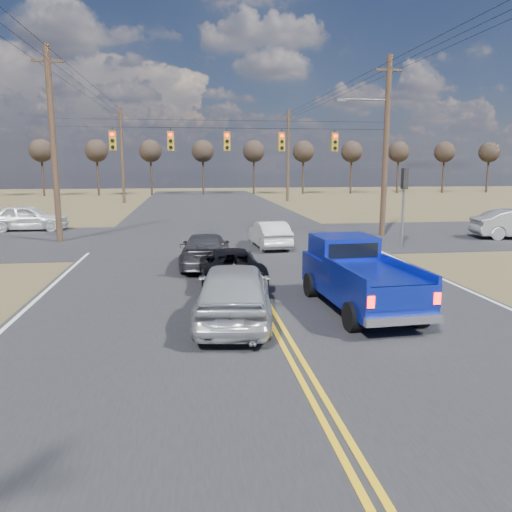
{
  "coord_description": "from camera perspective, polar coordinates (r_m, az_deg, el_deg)",
  "views": [
    {
      "loc": [
        -2.17,
        -9.56,
        4.05
      ],
      "look_at": [
        -0.29,
        4.24,
        1.5
      ],
      "focal_mm": 35.0,
      "sensor_mm": 36.0,
      "label": 1
    }
  ],
  "objects": [
    {
      "name": "road_cross",
      "position": [
        27.94,
        -3.23,
        2.02
      ],
      "size": [
        120.0,
        12.0,
        0.02
      ],
      "primitive_type": "cube",
      "color": "#28282B",
      "rests_on": "ground"
    },
    {
      "name": "treeline",
      "position": [
        36.62,
        -4.47,
        12.93
      ],
      "size": [
        87.0,
        117.8,
        7.4
      ],
      "color": "#33261C",
      "rests_on": "ground"
    },
    {
      "name": "road_main",
      "position": [
        20.09,
        -1.4,
        -1.26
      ],
      "size": [
        14.0,
        120.0,
        0.02
      ],
      "primitive_type": "cube",
      "color": "#28282B",
      "rests_on": "ground"
    },
    {
      "name": "pickup_truck",
      "position": [
        14.4,
        11.56,
        -2.28
      ],
      "size": [
        2.33,
        5.3,
        1.95
      ],
      "rotation": [
        0.0,
        0.0,
        0.06
      ],
      "color": "black",
      "rests_on": "ground"
    },
    {
      "name": "silver_suv",
      "position": [
        12.94,
        -2.53,
        -4.11
      ],
      "size": [
        2.52,
        4.99,
        1.63
      ],
      "primitive_type": "imported",
      "rotation": [
        0.0,
        0.0,
        3.02
      ],
      "color": "#9EA1A5",
      "rests_on": "ground"
    },
    {
      "name": "black_suv",
      "position": [
        17.28,
        -3.06,
        -1.07
      ],
      "size": [
        2.21,
        4.56,
        1.25
      ],
      "primitive_type": "imported",
      "rotation": [
        0.0,
        0.0,
        3.17
      ],
      "color": "black",
      "rests_on": "ground"
    },
    {
      "name": "white_car_queue",
      "position": [
        24.76,
        1.56,
        2.51
      ],
      "size": [
        1.66,
        4.11,
        1.33
      ],
      "primitive_type": "imported",
      "rotation": [
        0.0,
        0.0,
        3.21
      ],
      "color": "silver",
      "rests_on": "ground"
    },
    {
      "name": "utility_poles",
      "position": [
        26.67,
        -3.17,
        12.89
      ],
      "size": [
        19.6,
        58.32,
        10.0
      ],
      "color": "#473323",
      "rests_on": "ground"
    },
    {
      "name": "ground",
      "position": [
        10.6,
        4.76,
        -12.12
      ],
      "size": [
        160.0,
        160.0,
        0.0
      ],
      "primitive_type": "plane",
      "color": "brown",
      "rests_on": "ground"
    },
    {
      "name": "dgrey_car_queue",
      "position": [
        20.1,
        -5.77,
        0.67
      ],
      "size": [
        2.27,
        4.82,
        1.36
      ],
      "primitive_type": "imported",
      "rotation": [
        0.0,
        0.0,
        3.06
      ],
      "color": "#353439",
      "rests_on": "ground"
    },
    {
      "name": "cross_car_west",
      "position": [
        34.19,
        -24.64,
        4.0
      ],
      "size": [
        2.06,
        4.83,
        1.63
      ],
      "primitive_type": "imported",
      "rotation": [
        0.0,
        0.0,
        1.6
      ],
      "color": "white",
      "rests_on": "ground"
    },
    {
      "name": "signal_gantry",
      "position": [
        27.49,
        -2.24,
        12.48
      ],
      "size": [
        19.6,
        4.83,
        10.0
      ],
      "color": "#473323",
      "rests_on": "ground"
    }
  ]
}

